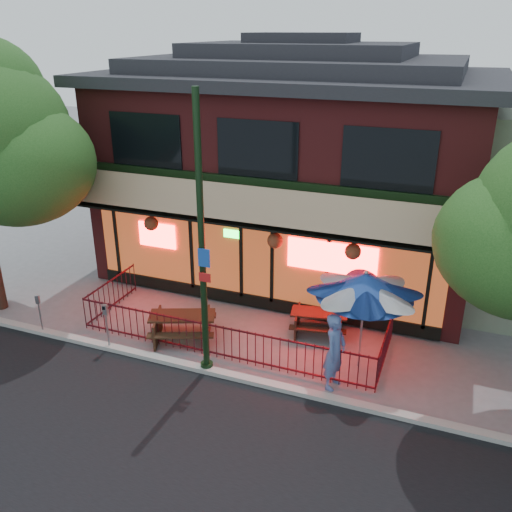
{
  "coord_description": "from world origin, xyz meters",
  "views": [
    {
      "loc": [
        5.42,
        -10.85,
        8.1
      ],
      "look_at": [
        0.42,
        2.0,
        2.29
      ],
      "focal_mm": 38.0,
      "sensor_mm": 36.0,
      "label": 1
    }
  ],
  "objects_px": {
    "patio_umbrella": "(365,285)",
    "parking_meter_far": "(39,308)",
    "parking_meter_near": "(106,319)",
    "street_light": "(202,257)",
    "pedestrian": "(335,351)",
    "picnic_table_left": "(182,323)",
    "picnic_table_right": "(319,319)"
  },
  "relations": [
    {
      "from": "pedestrian",
      "to": "patio_umbrella",
      "type": "bearing_deg",
      "value": -9.61
    },
    {
      "from": "picnic_table_right",
      "to": "pedestrian",
      "type": "height_order",
      "value": "pedestrian"
    },
    {
      "from": "picnic_table_left",
      "to": "picnic_table_right",
      "type": "relative_size",
      "value": 1.23
    },
    {
      "from": "patio_umbrella",
      "to": "pedestrian",
      "type": "xyz_separation_m",
      "value": [
        -0.42,
        -1.07,
        -1.34
      ]
    },
    {
      "from": "parking_meter_near",
      "to": "parking_meter_far",
      "type": "height_order",
      "value": "parking_meter_near"
    },
    {
      "from": "patio_umbrella",
      "to": "street_light",
      "type": "bearing_deg",
      "value": -156.42
    },
    {
      "from": "picnic_table_right",
      "to": "parking_meter_far",
      "type": "distance_m",
      "value": 7.94
    },
    {
      "from": "picnic_table_right",
      "to": "pedestrian",
      "type": "bearing_deg",
      "value": -66.78
    },
    {
      "from": "pedestrian",
      "to": "parking_meter_near",
      "type": "xyz_separation_m",
      "value": [
        -6.1,
        -0.58,
        -0.07
      ]
    },
    {
      "from": "street_light",
      "to": "pedestrian",
      "type": "height_order",
      "value": "street_light"
    },
    {
      "from": "patio_umbrella",
      "to": "parking_meter_far",
      "type": "height_order",
      "value": "patio_umbrella"
    },
    {
      "from": "patio_umbrella",
      "to": "parking_meter_far",
      "type": "xyz_separation_m",
      "value": [
        -8.8,
        -1.65,
        -1.51
      ]
    },
    {
      "from": "patio_umbrella",
      "to": "pedestrian",
      "type": "distance_m",
      "value": 1.76
    },
    {
      "from": "street_light",
      "to": "pedestrian",
      "type": "distance_m",
      "value": 3.88
    },
    {
      "from": "street_light",
      "to": "parking_meter_far",
      "type": "distance_m",
      "value": 5.7
    },
    {
      "from": "picnic_table_right",
      "to": "patio_umbrella",
      "type": "xyz_separation_m",
      "value": [
        1.4,
        -1.23,
        1.88
      ]
    },
    {
      "from": "picnic_table_left",
      "to": "pedestrian",
      "type": "bearing_deg",
      "value": -7.66
    },
    {
      "from": "parking_meter_far",
      "to": "pedestrian",
      "type": "bearing_deg",
      "value": 3.96
    },
    {
      "from": "pedestrian",
      "to": "parking_meter_near",
      "type": "height_order",
      "value": "pedestrian"
    },
    {
      "from": "patio_umbrella",
      "to": "picnic_table_left",
      "type": "bearing_deg",
      "value": -174.53
    },
    {
      "from": "patio_umbrella",
      "to": "parking_meter_near",
      "type": "bearing_deg",
      "value": -165.82
    },
    {
      "from": "pedestrian",
      "to": "parking_meter_far",
      "type": "relative_size",
      "value": 1.63
    },
    {
      "from": "street_light",
      "to": "parking_meter_near",
      "type": "height_order",
      "value": "street_light"
    },
    {
      "from": "patio_umbrella",
      "to": "parking_meter_far",
      "type": "relative_size",
      "value": 2.25
    },
    {
      "from": "parking_meter_far",
      "to": "patio_umbrella",
      "type": "bearing_deg",
      "value": 10.61
    },
    {
      "from": "picnic_table_right",
      "to": "parking_meter_near",
      "type": "height_order",
      "value": "parking_meter_near"
    },
    {
      "from": "picnic_table_right",
      "to": "pedestrian",
      "type": "relative_size",
      "value": 0.9
    },
    {
      "from": "patio_umbrella",
      "to": "parking_meter_near",
      "type": "xyz_separation_m",
      "value": [
        -6.52,
        -1.65,
        -1.41
      ]
    },
    {
      "from": "picnic_table_left",
      "to": "parking_meter_far",
      "type": "height_order",
      "value": "parking_meter_far"
    },
    {
      "from": "pedestrian",
      "to": "parking_meter_near",
      "type": "distance_m",
      "value": 6.13
    },
    {
      "from": "picnic_table_right",
      "to": "parking_meter_far",
      "type": "relative_size",
      "value": 1.48
    },
    {
      "from": "street_light",
      "to": "parking_meter_far",
      "type": "height_order",
      "value": "street_light"
    }
  ]
}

